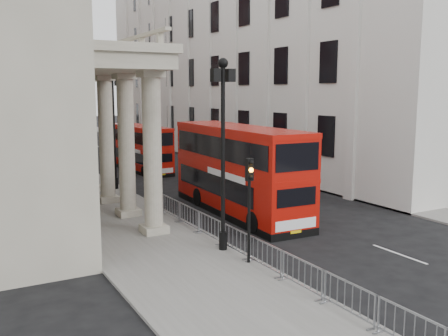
# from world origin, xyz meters

# --- Properties ---
(ground) EXTENTS (260.00, 260.00, 0.00)m
(ground) POSITION_xyz_m (0.00, 0.00, 0.00)
(ground) COLOR black
(ground) RESTS_ON ground
(sidewalk_west) EXTENTS (6.00, 140.00, 0.12)m
(sidewalk_west) POSITION_xyz_m (-3.00, 30.00, 0.06)
(sidewalk_west) COLOR slate
(sidewalk_west) RESTS_ON ground
(sidewalk_east) EXTENTS (3.00, 140.00, 0.12)m
(sidewalk_east) POSITION_xyz_m (13.50, 30.00, 0.06)
(sidewalk_east) COLOR slate
(sidewalk_east) RESTS_ON ground
(kerb) EXTENTS (0.20, 140.00, 0.14)m
(kerb) POSITION_xyz_m (-0.05, 30.00, 0.07)
(kerb) COLOR slate
(kerb) RESTS_ON ground
(east_building) EXTENTS (8.00, 55.00, 25.00)m
(east_building) POSITION_xyz_m (16.00, 32.00, 12.50)
(east_building) COLOR silver
(east_building) RESTS_ON ground
(monument_column) EXTENTS (8.00, 8.00, 54.20)m
(monument_column) POSITION_xyz_m (6.00, 92.00, 15.98)
(monument_column) COLOR #60605E
(monument_column) RESTS_ON ground
(lamp_post_south) EXTENTS (1.05, 0.44, 8.32)m
(lamp_post_south) POSITION_xyz_m (-0.60, 4.00, 4.91)
(lamp_post_south) COLOR black
(lamp_post_south) RESTS_ON sidewalk_west
(lamp_post_mid) EXTENTS (1.05, 0.44, 8.32)m
(lamp_post_mid) POSITION_xyz_m (-0.60, 20.00, 4.91)
(lamp_post_mid) COLOR black
(lamp_post_mid) RESTS_ON sidewalk_west
(lamp_post_north) EXTENTS (1.05, 0.44, 8.32)m
(lamp_post_north) POSITION_xyz_m (-0.60, 36.00, 4.91)
(lamp_post_north) COLOR black
(lamp_post_north) RESTS_ON sidewalk_west
(traffic_light) EXTENTS (0.28, 0.33, 4.30)m
(traffic_light) POSITION_xyz_m (-0.50, 1.98, 3.11)
(traffic_light) COLOR black
(traffic_light) RESTS_ON sidewalk_west
(crowd_barriers) EXTENTS (0.50, 18.75, 1.10)m
(crowd_barriers) POSITION_xyz_m (-0.35, 2.23, 0.67)
(crowd_barriers) COLOR gray
(crowd_barriers) RESTS_ON sidewalk_west
(bus_near) EXTENTS (3.25, 11.84, 5.07)m
(bus_near) POSITION_xyz_m (3.63, 9.87, 2.65)
(bus_near) COLOR #AB0F07
(bus_near) RESTS_ON ground
(bus_far) EXTENTS (2.77, 9.46, 4.03)m
(bus_far) POSITION_xyz_m (4.07, 27.84, 2.11)
(bus_far) COLOR #BB1108
(bus_far) RESTS_ON ground
(pedestrian_a) EXTENTS (0.83, 0.76, 1.90)m
(pedestrian_a) POSITION_xyz_m (-4.23, 12.03, 1.07)
(pedestrian_a) COLOR black
(pedestrian_a) RESTS_ON sidewalk_west
(pedestrian_b) EXTENTS (0.89, 0.77, 1.58)m
(pedestrian_b) POSITION_xyz_m (-3.23, 17.98, 0.91)
(pedestrian_b) COLOR black
(pedestrian_b) RESTS_ON sidewalk_west
(pedestrian_c) EXTENTS (1.07, 0.85, 1.90)m
(pedestrian_c) POSITION_xyz_m (-2.21, 23.83, 1.07)
(pedestrian_c) COLOR black
(pedestrian_c) RESTS_ON sidewalk_west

